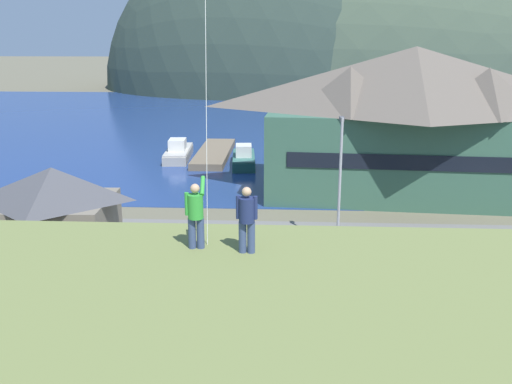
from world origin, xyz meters
TOP-DOWN VIEW (x-y plane):
  - ground_plane at (0.00, 0.00)m, footprint 600.00×600.00m
  - parking_lot_pad at (0.00, 5.00)m, footprint 40.00×20.00m
  - bay_water at (0.00, 60.00)m, footprint 360.00×84.00m
  - far_hill_west_ridge at (0.59, 117.91)m, footprint 83.32×64.35m
  - far_hill_east_peak at (24.53, 118.08)m, footprint 130.43×64.62m
  - harbor_lodge at (11.93, 22.92)m, footprint 24.11×13.41m
  - storage_shed_near_lot at (-10.75, 8.15)m, footprint 6.79×6.11m
  - wharf_dock at (-5.32, 36.06)m, footprint 3.20×13.32m
  - moored_boat_wharfside at (-8.82, 34.66)m, footprint 2.78×7.39m
  - moored_boat_outer_mooring at (-1.91, 32.01)m, footprint 2.63×6.80m
  - parked_car_front_row_end at (3.89, 7.40)m, footprint 4.35×2.37m
  - parked_car_mid_row_center at (2.46, -0.23)m, footprint 4.34×2.34m
  - parked_car_front_row_silver at (-9.21, 0.61)m, footprint 4.24×2.13m
  - parked_car_front_row_red at (-0.69, 6.54)m, footprint 4.26×2.18m
  - parked_car_lone_by_shed at (7.56, -0.30)m, footprint 4.32×2.30m
  - parked_car_mid_row_near at (-4.26, 1.15)m, footprint 4.30×2.26m
  - parked_car_back_row_right at (10.02, 7.15)m, footprint 4.23×2.11m
  - parking_light_pole at (5.31, 10.55)m, footprint 0.24×0.78m
  - person_kite_flyer at (-0.16, -7.67)m, footprint 0.52×0.67m
  - person_companion at (1.18, -7.92)m, footprint 0.55×0.40m

SIDE VIEW (x-z plane):
  - ground_plane at x=0.00m, z-range 0.00..0.00m
  - far_hill_west_ridge at x=0.59m, z-range -37.53..37.53m
  - far_hill_east_peak at x=24.53m, z-range -34.72..34.72m
  - bay_water at x=0.00m, z-range 0.00..0.03m
  - parking_lot_pad at x=0.00m, z-range 0.00..0.10m
  - wharf_dock at x=-5.32m, z-range 0.00..0.70m
  - moored_boat_wharfside at x=-8.82m, z-range -0.36..1.80m
  - moored_boat_outer_mooring at x=-1.91m, z-range -0.36..1.80m
  - parked_car_front_row_end at x=3.89m, z-range 0.15..1.97m
  - parked_car_mid_row_center at x=2.46m, z-range 0.15..1.97m
  - parked_car_front_row_silver at x=-9.21m, z-range 0.15..1.97m
  - parked_car_front_row_red at x=-0.69m, z-range 0.15..1.97m
  - parked_car_lone_by_shed at x=7.56m, z-range 0.15..1.97m
  - parked_car_mid_row_near at x=-4.26m, z-range 0.15..1.97m
  - parked_car_back_row_right at x=10.02m, z-range 0.15..1.97m
  - storage_shed_near_lot at x=-10.75m, z-range 0.11..5.42m
  - parking_light_pole at x=5.31m, z-range 0.65..8.38m
  - harbor_lodge at x=11.93m, z-range 0.40..11.88m
  - person_companion at x=1.18m, z-range 7.04..8.78m
  - person_kite_flyer at x=-0.16m, z-range 7.00..8.86m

